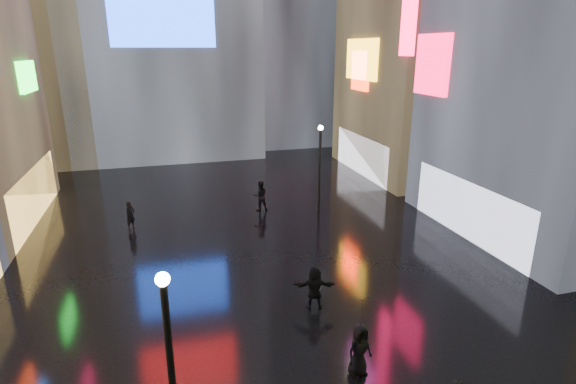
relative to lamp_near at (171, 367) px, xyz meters
name	(u,v)px	position (x,y,z in m)	size (l,w,h in m)	color
ground	(246,238)	(4.02, 12.95, -2.94)	(140.00, 140.00, 0.00)	black
tower_flank_left	(18,2)	(-9.98, 34.95, 10.06)	(10.00, 10.00, 26.00)	black
lamp_near	(171,367)	(0.00, 0.00, 0.00)	(0.30, 0.30, 5.20)	black
lamp_far	(320,163)	(9.13, 16.00, 0.00)	(0.30, 0.30, 5.20)	black
pedestrian_4	(359,350)	(5.38, 1.93, -2.10)	(0.83, 0.54, 1.70)	black
pedestrian_5	(315,288)	(5.29, 5.74, -2.08)	(1.60, 0.51, 1.72)	black
pedestrian_6	(130,215)	(-1.78, 15.91, -2.16)	(0.57, 0.38, 1.57)	black
pedestrian_7	(260,196)	(5.66, 16.86, -2.02)	(0.89, 0.70, 1.84)	black
umbrella_2	(361,312)	(5.38, 1.93, -0.79)	(1.00, 1.02, 0.92)	black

